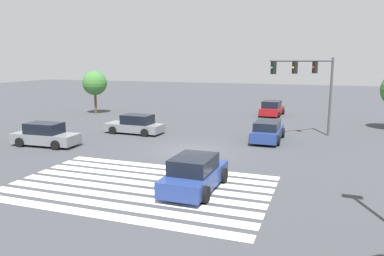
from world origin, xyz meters
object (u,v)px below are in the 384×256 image
(car_1, at_px, (45,135))
(car_2, at_px, (195,174))
(car_3, at_px, (268,131))
(car_4, at_px, (272,109))
(tree_corner_b, at_px, (95,83))
(traffic_signal_mast, at_px, (311,79))
(car_0, at_px, (135,125))

(car_1, distance_m, car_2, 13.28)
(car_3, relative_size, car_4, 1.11)
(car_4, bearing_deg, tree_corner_b, 107.84)
(traffic_signal_mast, height_order, car_2, traffic_signal_mast)
(car_0, xyz_separation_m, car_3, (10.20, 0.72, 0.03))
(car_2, xyz_separation_m, tree_corner_b, (-18.10, 19.36, 2.53))
(car_2, height_order, tree_corner_b, tree_corner_b)
(car_0, xyz_separation_m, car_2, (8.68, -10.73, 0.04))
(traffic_signal_mast, bearing_deg, car_4, -113.86)
(traffic_signal_mast, bearing_deg, car_0, -32.88)
(car_2, distance_m, tree_corner_b, 26.62)
(car_2, bearing_deg, car_4, 0.70)
(car_1, xyz_separation_m, tree_corner_b, (-5.74, 14.48, 2.55))
(car_0, height_order, car_4, car_4)
(car_0, bearing_deg, car_3, -173.78)
(car_0, height_order, car_3, car_0)
(traffic_signal_mast, bearing_deg, car_2, 27.75)
(car_3, height_order, car_4, car_4)
(traffic_signal_mast, distance_m, car_4, 11.93)
(car_1, distance_m, tree_corner_b, 15.78)
(traffic_signal_mast, distance_m, car_1, 19.00)
(traffic_signal_mast, height_order, car_4, traffic_signal_mast)
(car_4, xyz_separation_m, tree_corner_b, (-18.19, -4.72, 2.54))
(car_3, bearing_deg, car_1, 115.15)
(car_1, xyz_separation_m, car_4, (12.45, 19.20, 0.01))
(traffic_signal_mast, relative_size, car_0, 1.27)
(car_1, bearing_deg, car_2, -23.84)
(car_1, height_order, car_3, car_1)
(traffic_signal_mast, distance_m, car_3, 4.96)
(traffic_signal_mast, distance_m, car_0, 13.67)
(traffic_signal_mast, xyz_separation_m, car_0, (-12.87, -2.76, -3.68))
(tree_corner_b, bearing_deg, car_0, -42.51)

